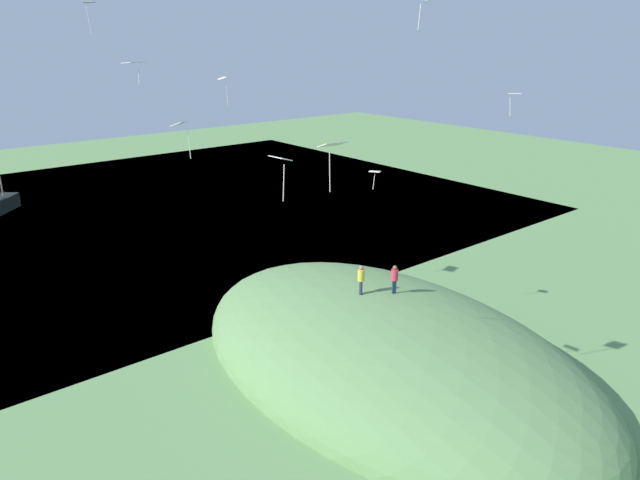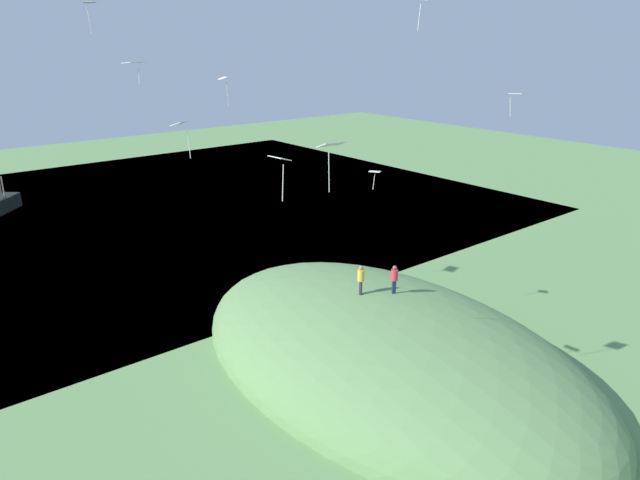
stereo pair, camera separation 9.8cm
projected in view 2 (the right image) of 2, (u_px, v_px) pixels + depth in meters
ground_plane at (294, 330)px, 36.51m from camera, size 160.00×160.00×0.00m
lake_water at (111, 219)px, 59.41m from camera, size 57.48×80.00×0.40m
grass_hill at (384, 362)px, 32.91m from camera, size 26.91×16.04×7.99m
person_watching_kites at (361, 276)px, 31.69m from camera, size 0.52×0.52×1.70m
person_with_child at (394, 276)px, 31.79m from camera, size 0.50×0.50×1.64m
kite_0 at (425, 3)px, 27.93m from camera, size 0.59×0.72×1.40m
kite_1 at (280, 161)px, 23.01m from camera, size 0.87×0.63×1.84m
kite_2 at (181, 125)px, 27.76m from camera, size 0.97×1.07×1.84m
kite_3 at (223, 81)px, 41.03m from camera, size 0.88×0.71×2.06m
kite_4 at (135, 63)px, 31.93m from camera, size 1.09×1.34×1.20m
kite_5 at (332, 147)px, 22.85m from camera, size 0.83×1.13×2.07m
kite_6 at (89, 4)px, 34.75m from camera, size 1.18×1.07×1.79m
kite_7 at (375, 173)px, 33.06m from camera, size 0.77×0.72×1.12m
kite_8 at (515, 95)px, 31.79m from camera, size 0.87×0.80×1.25m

